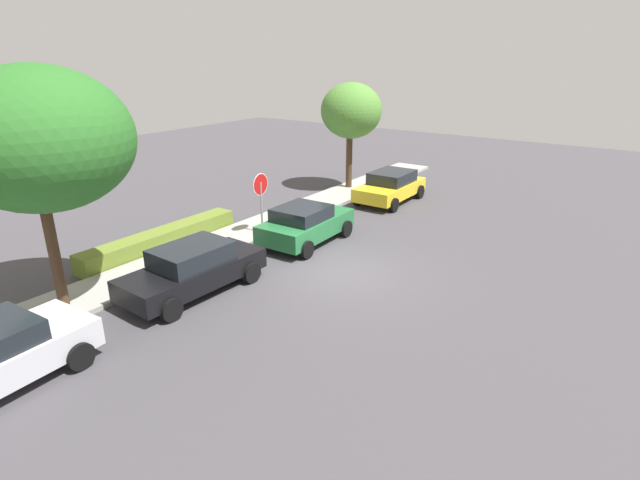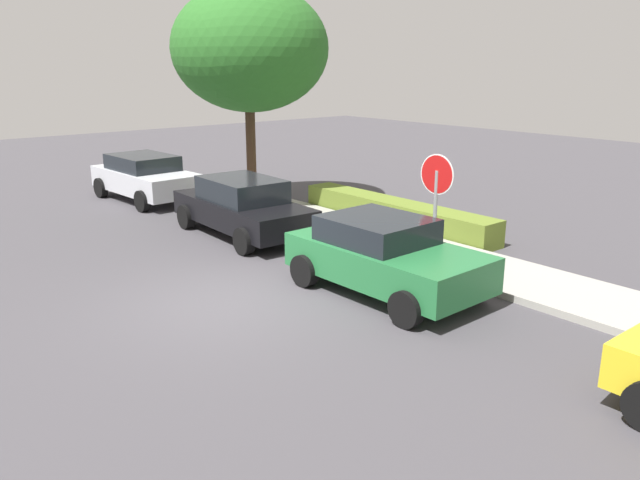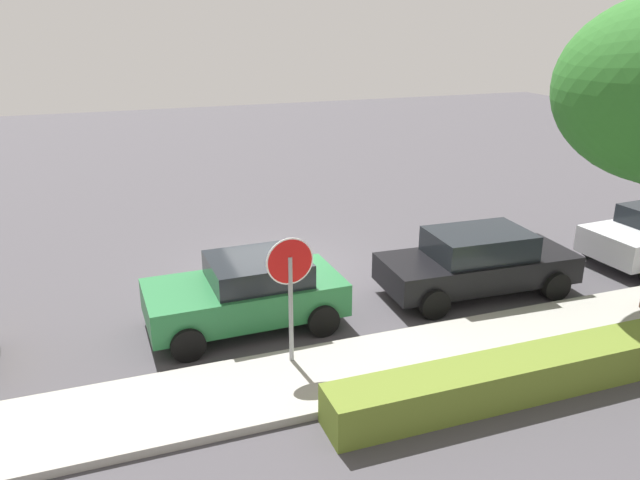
% 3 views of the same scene
% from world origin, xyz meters
% --- Properties ---
extents(ground_plane, '(60.00, 60.00, 0.00)m').
position_xyz_m(ground_plane, '(0.00, 0.00, 0.00)').
color(ground_plane, '#423F44').
extents(sidewalk_curb, '(32.00, 2.00, 0.14)m').
position_xyz_m(sidewalk_curb, '(0.00, 4.98, 0.07)').
color(sidewalk_curb, '#9E9B93').
rests_on(sidewalk_curb, ground_plane).
extents(stop_sign, '(0.84, 0.08, 2.44)m').
position_xyz_m(stop_sign, '(1.12, 4.36, 1.69)').
color(stop_sign, gray).
rests_on(stop_sign, ground_plane).
extents(parked_car_green, '(3.89, 2.14, 1.43)m').
position_xyz_m(parked_car_green, '(1.46, 2.55, 0.74)').
color(parked_car_green, '#236B38').
rests_on(parked_car_green, ground_plane).
extents(parked_car_black, '(4.41, 2.07, 1.46)m').
position_xyz_m(parked_car_black, '(-3.73, 2.75, 0.75)').
color(parked_car_black, black).
rests_on(parked_car_black, ground_plane).
extents(front_yard_hedge, '(6.37, 0.83, 0.68)m').
position_xyz_m(front_yard_hedge, '(-1.97, 6.43, 0.34)').
color(front_yard_hedge, olive).
rests_on(front_yard_hedge, ground_plane).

